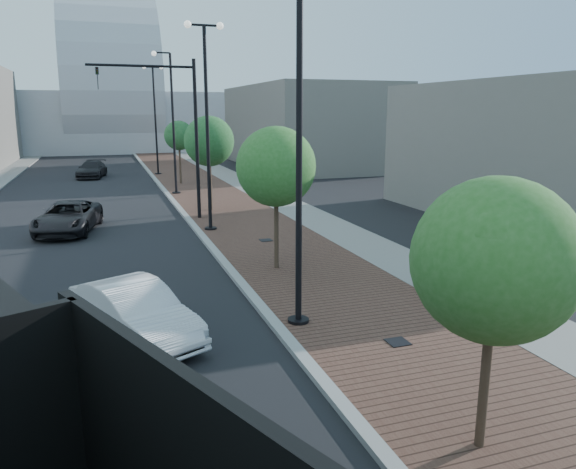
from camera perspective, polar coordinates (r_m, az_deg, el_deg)
name	(u,v)px	position (r m, az deg, el deg)	size (l,w,h in m)	color
sidewalk	(203,181)	(43.44, -8.95, 5.57)	(7.00, 140.00, 0.12)	#4C2D23
concrete_strip	(237,180)	(43.98, -5.47, 5.76)	(2.40, 140.00, 0.13)	slate
curb	(158,183)	(42.98, -13.56, 5.30)	(0.30, 140.00, 0.14)	gray
white_sedan	(135,312)	(13.78, -15.93, -7.93)	(1.51, 4.34, 1.43)	silver
dark_car_mid	(68,217)	(27.01, -22.26, 1.71)	(2.32, 5.04, 1.40)	black
dark_car_far	(92,169)	(48.83, -20.05, 6.49)	(1.94, 4.78, 1.39)	black
pedestrian	(436,263)	(17.06, 15.36, -2.96)	(0.71, 0.46, 1.94)	black
streetlight_1	(295,160)	(13.27, 0.72, 7.90)	(1.44, 0.56, 9.21)	black
streetlight_2	(207,127)	(24.88, -8.54, 11.21)	(1.72, 0.56, 9.28)	black
streetlight_3	(172,129)	(36.74, -12.20, 10.82)	(1.44, 0.56, 9.21)	black
streetlight_4	(155,119)	(48.67, -13.86, 11.75)	(1.72, 0.56, 9.28)	black
traffic_mast	(178,122)	(27.69, -11.59, 11.59)	(5.09, 0.20, 8.00)	black
tree_0	(497,260)	(8.85, 21.23, -2.56)	(2.59, 2.58, 4.58)	#382619
tree_1	(277,167)	(18.44, -1.16, 7.17)	(2.73, 2.73, 5.03)	#382619
tree_2	(210,141)	(30.04, -8.28, 9.73)	(2.73, 2.73, 5.28)	#382619
tree_3	(179,136)	(41.89, -11.42, 10.22)	(2.27, 2.20, 4.83)	#382619
convention_center	(112,108)	(87.47, -18.11, 12.63)	(50.00, 30.00, 50.00)	#B2B5BD
commercial_block_ne	(306,126)	(56.14, 1.93, 11.38)	(12.00, 22.00, 8.00)	#67645D
commercial_block_e	(546,151)	(31.47, 25.64, 8.02)	(10.00, 16.00, 7.00)	slate
utility_cover_1	(398,342)	(13.36, 11.54, -11.08)	(0.50, 0.50, 0.02)	black
utility_cover_2	(266,240)	(23.01, -2.36, -0.60)	(0.50, 0.50, 0.02)	black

